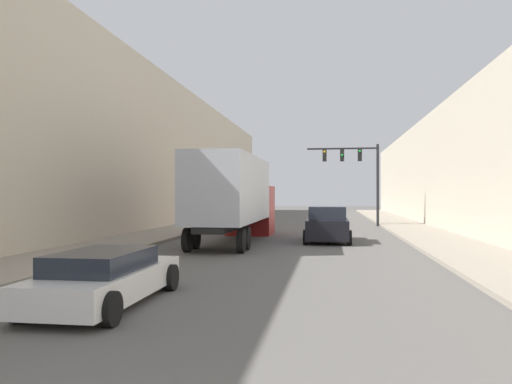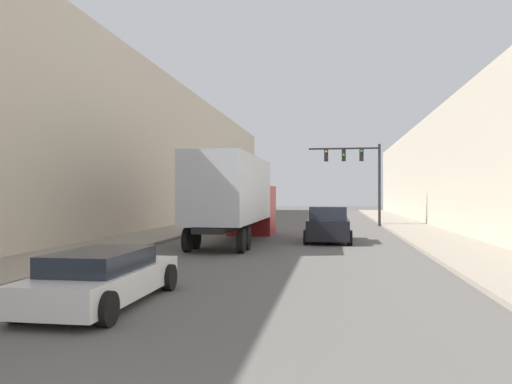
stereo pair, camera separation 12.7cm
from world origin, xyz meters
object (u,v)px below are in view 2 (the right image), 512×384
object	(u,v)px
sedan_car	(104,277)
traffic_signal_gantry	(360,168)
semi_truck	(237,196)
suv_car	(328,225)

from	to	relation	value
sedan_car	traffic_signal_gantry	distance (m)	29.08
sedan_car	semi_truck	bearing A→B (deg)	89.57
sedan_car	traffic_signal_gantry	bearing A→B (deg)	76.23
suv_car	semi_truck	bearing A→B (deg)	-170.62
sedan_car	suv_car	size ratio (longest dim) A/B	1.01
suv_car	traffic_signal_gantry	size ratio (longest dim) A/B	0.76
semi_truck	suv_car	size ratio (longest dim) A/B	2.58
sedan_car	traffic_signal_gantry	size ratio (longest dim) A/B	0.77
suv_car	traffic_signal_gantry	world-z (taller)	traffic_signal_gantry
semi_truck	suv_car	bearing A→B (deg)	9.38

